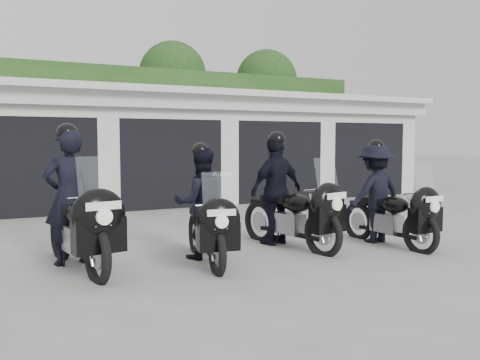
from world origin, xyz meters
name	(u,v)px	position (x,y,z in m)	size (l,w,h in m)	color
ground	(291,252)	(0.00, 0.00, 0.00)	(80.00, 80.00, 0.00)	#959691
garage_block	(143,149)	(0.00, 8.06, 1.42)	(16.40, 6.80, 2.96)	silver
background_vegetation	(116,111)	(0.37, 12.92, 2.77)	(20.00, 3.90, 5.80)	#183B15
police_bike_a	(76,210)	(-3.07, 0.39, 0.78)	(0.89, 2.26, 1.98)	black
police_bike_b	(203,210)	(-1.40, 0.07, 0.72)	(0.90, 1.95, 1.70)	black
police_bike_c	(284,196)	(0.13, 0.42, 0.80)	(1.13, 2.14, 1.89)	black
police_bike_d	(382,198)	(1.66, -0.14, 0.75)	(1.08, 2.02, 1.75)	black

